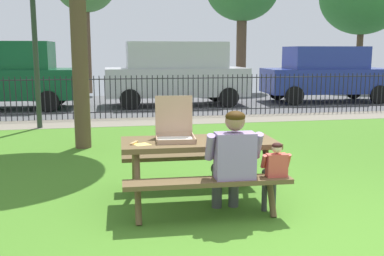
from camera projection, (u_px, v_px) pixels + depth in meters
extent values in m
cube|color=#457A24|center=(245.00, 177.00, 6.60)|extent=(28.00, 12.26, 0.02)
cube|color=gray|center=(182.00, 120.00, 11.85)|extent=(28.00, 1.40, 0.01)
cube|color=#515154|center=(164.00, 104.00, 15.59)|extent=(28.00, 6.32, 0.01)
cube|color=brown|center=(199.00, 143.00, 5.31)|extent=(1.82, 0.82, 0.06)
cube|color=brown|center=(208.00, 182.00, 4.78)|extent=(1.81, 0.34, 0.05)
cube|color=brown|center=(191.00, 156.00, 5.95)|extent=(1.81, 0.34, 0.05)
cylinder|color=brown|center=(138.00, 188.00, 4.86)|extent=(0.08, 0.44, 0.74)
cylinder|color=brown|center=(135.00, 168.00, 5.66)|extent=(0.08, 0.44, 0.74)
cylinder|color=brown|center=(269.00, 181.00, 5.09)|extent=(0.08, 0.44, 0.74)
cylinder|color=brown|center=(249.00, 163.00, 5.89)|extent=(0.08, 0.44, 0.74)
cube|color=tan|center=(175.00, 140.00, 5.27)|extent=(0.49, 0.49, 0.01)
cube|color=silver|center=(175.00, 140.00, 5.27)|extent=(0.45, 0.45, 0.00)
cube|color=tan|center=(177.00, 142.00, 5.06)|extent=(0.45, 0.05, 0.04)
cube|color=tan|center=(174.00, 134.00, 5.48)|extent=(0.45, 0.05, 0.04)
cube|color=tan|center=(157.00, 138.00, 5.25)|extent=(0.05, 0.45, 0.04)
cube|color=tan|center=(194.00, 137.00, 5.29)|extent=(0.05, 0.45, 0.04)
cube|color=tan|center=(174.00, 114.00, 5.46)|extent=(0.45, 0.06, 0.45)
pyramid|color=#F1D75E|center=(142.00, 144.00, 5.08)|extent=(0.23, 0.22, 0.01)
cube|color=tan|center=(134.00, 143.00, 5.10)|extent=(0.10, 0.17, 0.02)
cylinder|color=#434343|center=(217.00, 189.00, 5.25)|extent=(0.12, 0.12, 0.44)
cylinder|color=#434343|center=(221.00, 173.00, 5.01)|extent=(0.16, 0.42, 0.15)
cylinder|color=#434343|center=(234.00, 188.00, 5.28)|extent=(0.12, 0.12, 0.44)
cylinder|color=#434343|center=(239.00, 172.00, 5.04)|extent=(0.16, 0.42, 0.15)
cube|color=#8C72A5|center=(235.00, 157.00, 4.78)|extent=(0.43, 0.23, 0.52)
cylinder|color=#8C72A5|center=(210.00, 147.00, 4.77)|extent=(0.10, 0.21, 0.31)
cylinder|color=#8C72A5|center=(257.00, 145.00, 4.85)|extent=(0.10, 0.21, 0.31)
sphere|color=#8C6647|center=(235.00, 121.00, 4.73)|extent=(0.21, 0.21, 0.21)
ellipsoid|color=#352107|center=(235.00, 117.00, 4.72)|extent=(0.21, 0.20, 0.12)
cylinder|color=#3E3E3E|center=(265.00, 192.00, 5.14)|extent=(0.06, 0.06, 0.44)
cylinder|color=#3E3E3E|center=(268.00, 175.00, 4.99)|extent=(0.09, 0.22, 0.08)
cylinder|color=#3E3E3E|center=(273.00, 192.00, 5.16)|extent=(0.06, 0.06, 0.44)
cylinder|color=#3E3E3E|center=(277.00, 174.00, 5.01)|extent=(0.09, 0.22, 0.08)
cube|color=#CC4C3F|center=(277.00, 166.00, 4.87)|extent=(0.23, 0.12, 0.27)
cylinder|color=#CC4C3F|center=(264.00, 161.00, 4.87)|extent=(0.05, 0.11, 0.16)
cylinder|color=#CC4C3F|center=(288.00, 160.00, 4.91)|extent=(0.05, 0.11, 0.16)
sphere|color=beige|center=(277.00, 148.00, 4.85)|extent=(0.11, 0.11, 0.11)
ellipsoid|color=black|center=(277.00, 146.00, 4.84)|extent=(0.11, 0.11, 0.06)
cylinder|color=black|center=(178.00, 78.00, 12.35)|extent=(19.31, 0.03, 0.03)
cylinder|color=black|center=(178.00, 110.00, 12.50)|extent=(19.31, 0.03, 0.03)
cylinder|color=black|center=(5.00, 99.00, 11.59)|extent=(0.02, 0.02, 1.15)
cylinder|color=black|center=(10.00, 99.00, 11.62)|extent=(0.02, 0.02, 1.15)
cylinder|color=black|center=(16.00, 99.00, 11.64)|extent=(0.02, 0.02, 1.15)
cylinder|color=black|center=(22.00, 99.00, 11.67)|extent=(0.02, 0.02, 1.15)
cylinder|color=black|center=(28.00, 99.00, 11.70)|extent=(0.02, 0.02, 1.15)
cylinder|color=black|center=(33.00, 99.00, 11.72)|extent=(0.02, 0.02, 1.15)
cylinder|color=black|center=(39.00, 99.00, 11.75)|extent=(0.02, 0.02, 1.15)
cylinder|color=black|center=(45.00, 98.00, 11.78)|extent=(0.02, 0.02, 1.15)
cylinder|color=black|center=(50.00, 98.00, 11.80)|extent=(0.02, 0.02, 1.15)
cylinder|color=black|center=(56.00, 98.00, 11.83)|extent=(0.02, 0.02, 1.15)
cylinder|color=black|center=(61.00, 98.00, 11.85)|extent=(0.02, 0.02, 1.15)
cylinder|color=black|center=(67.00, 98.00, 11.88)|extent=(0.02, 0.02, 1.15)
cylinder|color=black|center=(72.00, 98.00, 11.91)|extent=(0.02, 0.02, 1.15)
cylinder|color=black|center=(78.00, 98.00, 11.93)|extent=(0.02, 0.02, 1.15)
cylinder|color=black|center=(83.00, 98.00, 11.96)|extent=(0.02, 0.02, 1.15)
cylinder|color=black|center=(89.00, 98.00, 11.99)|extent=(0.02, 0.02, 1.15)
cylinder|color=black|center=(94.00, 97.00, 12.01)|extent=(0.02, 0.02, 1.15)
cylinder|color=black|center=(100.00, 97.00, 12.04)|extent=(0.02, 0.02, 1.15)
cylinder|color=black|center=(105.00, 97.00, 12.06)|extent=(0.02, 0.02, 1.15)
cylinder|color=black|center=(110.00, 97.00, 12.09)|extent=(0.02, 0.02, 1.15)
cylinder|color=black|center=(116.00, 97.00, 12.12)|extent=(0.02, 0.02, 1.15)
cylinder|color=black|center=(121.00, 97.00, 12.14)|extent=(0.02, 0.02, 1.15)
cylinder|color=black|center=(126.00, 97.00, 12.17)|extent=(0.02, 0.02, 1.15)
cylinder|color=black|center=(132.00, 97.00, 12.19)|extent=(0.02, 0.02, 1.15)
cylinder|color=black|center=(137.00, 97.00, 12.22)|extent=(0.02, 0.02, 1.15)
cylinder|color=black|center=(142.00, 97.00, 12.25)|extent=(0.02, 0.02, 1.15)
cylinder|color=black|center=(147.00, 96.00, 12.27)|extent=(0.02, 0.02, 1.15)
cylinder|color=black|center=(153.00, 96.00, 12.30)|extent=(0.02, 0.02, 1.15)
cylinder|color=black|center=(158.00, 96.00, 12.33)|extent=(0.02, 0.02, 1.15)
cylinder|color=black|center=(163.00, 96.00, 12.35)|extent=(0.02, 0.02, 1.15)
cylinder|color=black|center=(168.00, 96.00, 12.38)|extent=(0.02, 0.02, 1.15)
cylinder|color=black|center=(173.00, 96.00, 12.40)|extent=(0.02, 0.02, 1.15)
cylinder|color=black|center=(178.00, 96.00, 12.43)|extent=(0.02, 0.02, 1.15)
cylinder|color=black|center=(183.00, 96.00, 12.46)|extent=(0.02, 0.02, 1.15)
cylinder|color=black|center=(188.00, 96.00, 12.48)|extent=(0.02, 0.02, 1.15)
cylinder|color=black|center=(193.00, 96.00, 12.51)|extent=(0.02, 0.02, 1.15)
cylinder|color=black|center=(198.00, 95.00, 12.54)|extent=(0.02, 0.02, 1.15)
cylinder|color=black|center=(203.00, 95.00, 12.56)|extent=(0.02, 0.02, 1.15)
cylinder|color=black|center=(208.00, 95.00, 12.59)|extent=(0.02, 0.02, 1.15)
cylinder|color=black|center=(213.00, 95.00, 12.61)|extent=(0.02, 0.02, 1.15)
cylinder|color=black|center=(218.00, 95.00, 12.64)|extent=(0.02, 0.02, 1.15)
cylinder|color=black|center=(223.00, 95.00, 12.67)|extent=(0.02, 0.02, 1.15)
cylinder|color=black|center=(228.00, 95.00, 12.69)|extent=(0.02, 0.02, 1.15)
cylinder|color=black|center=(232.00, 95.00, 12.72)|extent=(0.02, 0.02, 1.15)
cylinder|color=black|center=(237.00, 95.00, 12.74)|extent=(0.02, 0.02, 1.15)
cylinder|color=black|center=(242.00, 95.00, 12.77)|extent=(0.02, 0.02, 1.15)
cylinder|color=black|center=(247.00, 95.00, 12.80)|extent=(0.02, 0.02, 1.15)
cylinder|color=black|center=(252.00, 94.00, 12.82)|extent=(0.02, 0.02, 1.15)
cylinder|color=black|center=(256.00, 94.00, 12.85)|extent=(0.02, 0.02, 1.15)
cylinder|color=black|center=(261.00, 94.00, 12.88)|extent=(0.02, 0.02, 1.15)
cylinder|color=black|center=(266.00, 94.00, 12.90)|extent=(0.02, 0.02, 1.15)
cylinder|color=black|center=(270.00, 94.00, 12.93)|extent=(0.02, 0.02, 1.15)
cylinder|color=black|center=(275.00, 94.00, 12.95)|extent=(0.02, 0.02, 1.15)
cylinder|color=black|center=(280.00, 94.00, 12.98)|extent=(0.02, 0.02, 1.15)
cylinder|color=black|center=(284.00, 94.00, 13.01)|extent=(0.02, 0.02, 1.15)
cylinder|color=black|center=(289.00, 94.00, 13.03)|extent=(0.02, 0.02, 1.15)
cylinder|color=black|center=(294.00, 94.00, 13.06)|extent=(0.02, 0.02, 1.15)
cylinder|color=black|center=(298.00, 94.00, 13.09)|extent=(0.02, 0.02, 1.15)
cylinder|color=black|center=(303.00, 93.00, 13.11)|extent=(0.02, 0.02, 1.15)
cylinder|color=black|center=(307.00, 93.00, 13.14)|extent=(0.02, 0.02, 1.15)
cylinder|color=black|center=(312.00, 93.00, 13.16)|extent=(0.02, 0.02, 1.15)
cylinder|color=black|center=(316.00, 93.00, 13.19)|extent=(0.02, 0.02, 1.15)
cylinder|color=black|center=(321.00, 93.00, 13.22)|extent=(0.02, 0.02, 1.15)
cylinder|color=black|center=(325.00, 93.00, 13.24)|extent=(0.02, 0.02, 1.15)
cylinder|color=black|center=(330.00, 93.00, 13.27)|extent=(0.02, 0.02, 1.15)
cylinder|color=black|center=(334.00, 93.00, 13.29)|extent=(0.02, 0.02, 1.15)
cylinder|color=black|center=(339.00, 93.00, 13.32)|extent=(0.02, 0.02, 1.15)
cylinder|color=black|center=(343.00, 93.00, 13.35)|extent=(0.02, 0.02, 1.15)
cylinder|color=black|center=(347.00, 93.00, 13.37)|extent=(0.02, 0.02, 1.15)
cylinder|color=black|center=(352.00, 93.00, 13.40)|extent=(0.02, 0.02, 1.15)
cylinder|color=black|center=(356.00, 92.00, 13.43)|extent=(0.02, 0.02, 1.15)
cylinder|color=black|center=(360.00, 92.00, 13.45)|extent=(0.02, 0.02, 1.15)
cylinder|color=black|center=(365.00, 92.00, 13.48)|extent=(0.02, 0.02, 1.15)
cylinder|color=black|center=(369.00, 92.00, 13.50)|extent=(0.02, 0.02, 1.15)
cylinder|color=black|center=(373.00, 92.00, 13.53)|extent=(0.02, 0.02, 1.15)
cylinder|color=black|center=(377.00, 92.00, 13.56)|extent=(0.02, 0.02, 1.15)
cylinder|color=black|center=(382.00, 92.00, 13.58)|extent=(0.02, 0.02, 1.15)
cylinder|color=#2D382D|center=(35.00, 43.00, 10.36)|extent=(0.12, 0.12, 3.97)
cylinder|color=brown|center=(80.00, 56.00, 8.26)|extent=(0.30, 0.30, 3.43)
cube|color=#104F2B|center=(0.00, 84.00, 13.93)|extent=(4.68, 2.05, 0.90)
cube|color=#262D38|center=(33.00, 55.00, 13.93)|extent=(0.11, 1.56, 0.71)
cylinder|color=black|center=(48.00, 102.00, 13.33)|extent=(0.64, 0.14, 0.64)
cylinder|color=black|center=(57.00, 95.00, 15.13)|extent=(0.64, 0.14, 0.64)
cube|color=#BAB9BF|center=(176.00, 82.00, 14.95)|extent=(4.62, 1.89, 0.90)
cube|color=#BAB9BF|center=(176.00, 55.00, 14.80)|extent=(3.22, 1.65, 0.84)
cube|color=#262D38|center=(207.00, 55.00, 14.99)|extent=(0.06, 1.56, 0.71)
cylinder|color=black|center=(229.00, 98.00, 14.41)|extent=(0.64, 0.12, 0.64)
cylinder|color=black|center=(216.00, 92.00, 16.20)|extent=(0.64, 0.12, 0.64)
cylinder|color=black|center=(130.00, 100.00, 13.86)|extent=(0.64, 0.12, 0.64)
cylinder|color=black|center=(128.00, 94.00, 15.65)|extent=(0.64, 0.12, 0.64)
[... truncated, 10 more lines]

